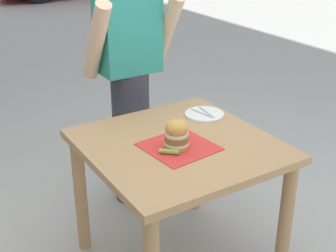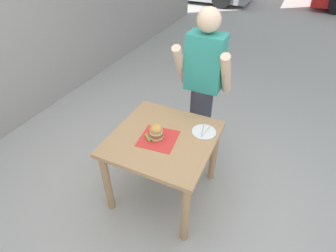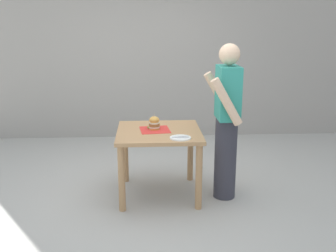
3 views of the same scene
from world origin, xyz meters
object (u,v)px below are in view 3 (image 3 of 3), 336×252
Objects in this scene: patio_table at (159,142)px; side_plate_with_forks at (180,138)px; pickle_spear at (151,127)px; diner_across_table at (227,120)px; sandwich at (154,123)px.

patio_table is 0.40m from side_plate_with_forks.
pickle_spear is at bearing -141.67° from patio_table.
side_plate_with_forks reaches higher than patio_table.
diner_across_table is (0.11, 0.72, 0.27)m from patio_table.
sandwich is 1.85× the size of pickle_spear.
diner_across_table reaches higher than sandwich.
patio_table is 0.22m from sandwich.
sandwich is 0.44m from side_plate_with_forks.
patio_table is 5.06× the size of sandwich.
patio_table is 9.34× the size of pickle_spear.
diner_across_table reaches higher than pickle_spear.
patio_table is at bearing 38.33° from pickle_spear.
sandwich is at bearing 29.88° from pickle_spear.
patio_table is 0.78m from diner_across_table.
diner_across_table is (-0.20, 0.51, 0.13)m from side_plate_with_forks.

